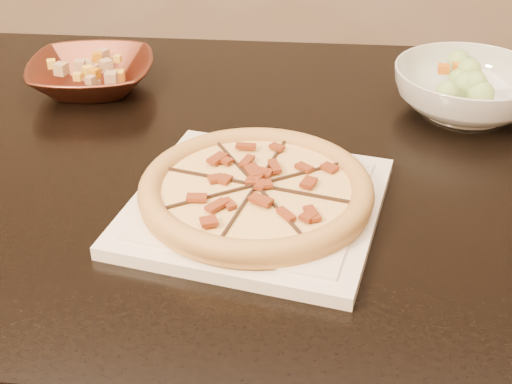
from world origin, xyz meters
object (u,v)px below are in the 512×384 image
(dining_table, at_px, (200,204))
(salad_bowl, at_px, (467,90))
(plate, at_px, (256,205))
(pizza, at_px, (256,189))
(bronze_bowl, at_px, (92,75))

(dining_table, relative_size, salad_bowl, 6.15)
(dining_table, distance_m, salad_bowl, 0.48)
(plate, bearing_deg, dining_table, 125.89)
(dining_table, height_order, salad_bowl, salad_bowl)
(plate, distance_m, pizza, 0.02)
(plate, xyz_separation_m, bronze_bowl, (-0.34, 0.35, 0.02))
(pizza, height_order, salad_bowl, salad_bowl)
(plate, relative_size, pizza, 1.19)
(bronze_bowl, xyz_separation_m, salad_bowl, (0.64, -0.01, 0.01))
(pizza, distance_m, salad_bowl, 0.46)
(dining_table, height_order, pizza, pizza)
(dining_table, relative_size, pizza, 4.92)
(salad_bowl, bearing_deg, plate, -132.07)
(pizza, bearing_deg, dining_table, 125.89)
(pizza, distance_m, bronze_bowl, 0.48)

